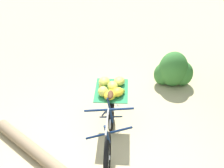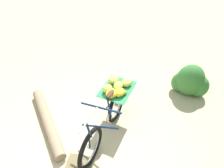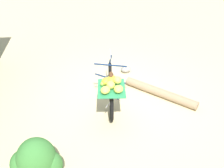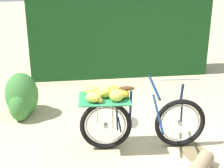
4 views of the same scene
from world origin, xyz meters
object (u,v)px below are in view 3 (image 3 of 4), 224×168
(path_stone, at_px, (126,69))
(shrub_cluster, at_px, (36,161))
(fallen_log, at_px, (160,93))
(bicycle, at_px, (111,88))

(path_stone, bearing_deg, shrub_cluster, -131.57)
(fallen_log, bearing_deg, shrub_cluster, -153.06)
(bicycle, height_order, shrub_cluster, bicycle)
(shrub_cluster, relative_size, path_stone, 3.03)
(bicycle, bearing_deg, path_stone, -16.49)
(fallen_log, height_order, shrub_cluster, shrub_cluster)
(bicycle, bearing_deg, shrub_cluster, 144.91)
(bicycle, height_order, path_stone, bicycle)
(fallen_log, height_order, path_stone, fallen_log)
(fallen_log, xyz_separation_m, shrub_cluster, (-2.88, -1.46, 0.24))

